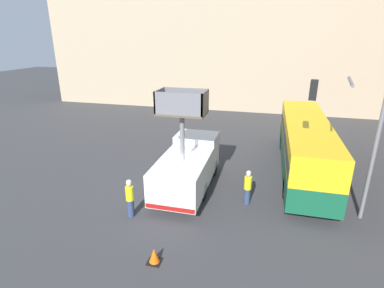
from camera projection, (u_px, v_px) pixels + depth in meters
name	position (u px, v px, depth m)	size (l,w,h in m)	color
ground_plane	(174.00, 194.00, 16.30)	(120.00, 120.00, 0.00)	#38383A
building_backdrop_far	(235.00, 43.00, 36.54)	(44.00, 10.00, 14.75)	tan
utility_truck	(188.00, 164.00, 16.47)	(2.45, 6.24, 5.70)	white
city_bus	(305.00, 142.00, 18.48)	(2.51, 12.22, 3.28)	#145638
traffic_light_pole	(354.00, 126.00, 13.05)	(3.04, 2.79, 6.59)	slate
road_worker_near_truck	(130.00, 198.00, 13.97)	(0.38, 0.38, 1.92)	navy
road_worker_directing	(248.00, 187.00, 15.07)	(0.38, 0.38, 1.84)	navy
traffic_cone_near_truck	(154.00, 256.00, 11.28)	(0.53, 0.53, 0.61)	black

